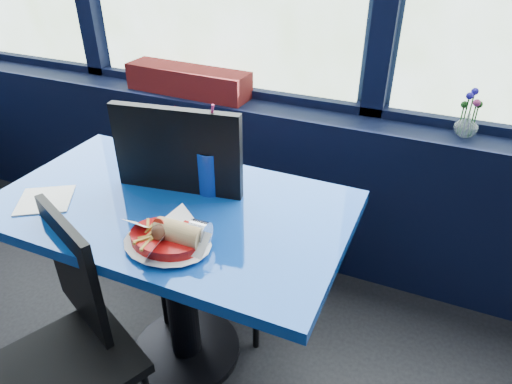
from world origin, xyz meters
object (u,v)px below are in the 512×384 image
object	(u,v)px
near_table	(175,246)
flower_vase	(467,122)
soda_cup	(210,170)
ketchup_bottle	(178,140)
planter_box	(188,81)
chair_near_front	(73,329)
food_basket	(169,238)
chair_near_back	(206,206)

from	to	relation	value
near_table	flower_vase	bearing A→B (deg)	44.48
near_table	soda_cup	world-z (taller)	soda_cup
ketchup_bottle	planter_box	bearing A→B (deg)	117.83
chair_near_front	soda_cup	bearing A→B (deg)	90.79
food_basket	ketchup_bottle	size ratio (longest dim) A/B	1.22
flower_vase	ketchup_bottle	size ratio (longest dim) A/B	0.81
near_table	chair_near_front	bearing A→B (deg)	-110.08
planter_box	soda_cup	bearing A→B (deg)	-51.72
flower_vase	soda_cup	xyz separation A→B (m)	(-0.79, -0.73, -0.03)
chair_near_front	soda_cup	distance (m)	0.67
flower_vase	chair_near_back	bearing A→B (deg)	-143.89
chair_near_front	flower_vase	xyz separation A→B (m)	(1.02, 1.25, 0.39)
chair_near_front	chair_near_back	size ratio (longest dim) A/B	0.78
chair_near_front	ketchup_bottle	bearing A→B (deg)	112.11
soda_cup	food_basket	bearing A→B (deg)	-83.33
chair_near_front	flower_vase	world-z (taller)	flower_vase
chair_near_front	ketchup_bottle	xyz separation A→B (m)	(0.03, 0.64, 0.39)
near_table	chair_near_front	xyz separation A→B (m)	(-0.14, -0.39, -0.10)
near_table	ketchup_bottle	xyz separation A→B (m)	(-0.11, 0.25, 0.29)
near_table	flower_vase	size ratio (longest dim) A/B	6.02
chair_near_front	soda_cup	world-z (taller)	soda_cup
near_table	chair_near_front	size ratio (longest dim) A/B	1.46
planter_box	flower_vase	distance (m)	1.31
chair_near_front	chair_near_back	world-z (taller)	chair_near_back
chair_near_back	flower_vase	xyz separation A→B (m)	(0.87, 0.64, 0.25)
chair_near_back	near_table	bearing A→B (deg)	79.84
flower_vase	planter_box	bearing A→B (deg)	-179.75
soda_cup	chair_near_back	bearing A→B (deg)	131.31
chair_near_back	soda_cup	world-z (taller)	soda_cup
flower_vase	ketchup_bottle	xyz separation A→B (m)	(-0.99, -0.61, -0.00)
near_table	ketchup_bottle	distance (m)	0.40
chair_near_front	ketchup_bottle	size ratio (longest dim) A/B	3.36
chair_near_back	flower_vase	world-z (taller)	chair_near_back
chair_near_back	flower_vase	distance (m)	1.11
soda_cup	flower_vase	bearing A→B (deg)	42.73
flower_vase	ketchup_bottle	bearing A→B (deg)	-148.29
planter_box	food_basket	bearing A→B (deg)	-59.50
chair_near_back	ketchup_bottle	xyz separation A→B (m)	(-0.12, 0.02, 0.25)
planter_box	flower_vase	size ratio (longest dim) A/B	3.27
flower_vase	soda_cup	bearing A→B (deg)	-137.27
flower_vase	food_basket	xyz separation A→B (m)	(-0.75, -1.06, -0.08)
ketchup_bottle	soda_cup	xyz separation A→B (m)	(0.20, -0.12, -0.02)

